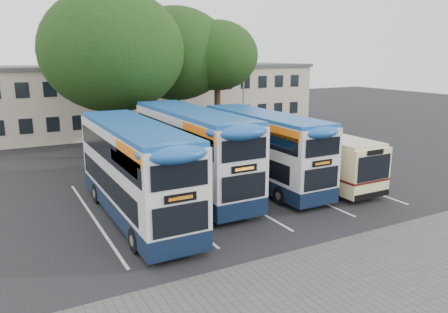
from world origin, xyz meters
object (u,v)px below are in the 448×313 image
at_px(bus_dd_left, 135,167).
at_px(bus_dd_mid, 192,148).
at_px(tree_mid, 176,54).
at_px(tree_left, 113,51).
at_px(lamp_post, 244,78).
at_px(bus_single, 309,152).
at_px(tree_right, 217,56).
at_px(bus_dd_right, 263,146).

distance_m(bus_dd_left, bus_dd_mid, 4.32).
distance_m(tree_mid, bus_dd_mid, 13.99).
bearing_deg(tree_left, bus_dd_mid, -82.62).
distance_m(tree_mid, bus_dd_left, 17.37).
distance_m(lamp_post, bus_dd_mid, 17.91).
bearing_deg(bus_single, bus_dd_left, -173.32).
bearing_deg(bus_dd_mid, tree_mid, 70.78).
bearing_deg(lamp_post, tree_mid, -169.87).
bearing_deg(bus_dd_left, bus_single, 6.68).
bearing_deg(tree_mid, bus_dd_left, -118.85).
bearing_deg(bus_single, lamp_post, 73.89).
relative_size(bus_dd_left, bus_single, 1.07).
xyz_separation_m(tree_right, bus_dd_mid, (-7.05, -10.64, -4.64)).
bearing_deg(bus_single, tree_right, 90.09).
bearing_deg(tree_mid, lamp_post, 10.13).
bearing_deg(bus_dd_mid, bus_single, -7.53).
xyz_separation_m(bus_dd_right, bus_single, (3.03, -0.34, -0.62)).
relative_size(tree_right, bus_dd_left, 0.95).
relative_size(bus_dd_right, bus_single, 1.02).
xyz_separation_m(tree_mid, bus_dd_left, (-8.05, -14.61, -4.85)).
relative_size(lamp_post, bus_single, 0.94).
bearing_deg(bus_dd_right, bus_dd_left, -168.35).
height_order(lamp_post, bus_dd_mid, lamp_post).
distance_m(lamp_post, bus_single, 15.58).
height_order(tree_right, bus_dd_left, tree_right).
height_order(bus_dd_right, bus_single, bus_dd_right).
distance_m(tree_left, bus_dd_left, 13.40).
height_order(tree_left, tree_right, tree_left).
height_order(tree_mid, bus_dd_mid, tree_mid).
xyz_separation_m(lamp_post, tree_right, (-4.23, -3.02, 1.99)).
xyz_separation_m(tree_left, tree_right, (8.34, 0.66, -0.33)).
bearing_deg(tree_mid, tree_right, -33.18).
height_order(bus_dd_mid, bus_dd_right, bus_dd_mid).
relative_size(tree_right, bus_dd_mid, 0.92).
relative_size(lamp_post, bus_dd_right, 0.93).
height_order(tree_right, bus_dd_mid, tree_right).
relative_size(tree_mid, bus_dd_mid, 1.02).
distance_m(bus_dd_mid, bus_single, 7.17).
xyz_separation_m(lamp_post, bus_dd_left, (-15.00, -15.85, -2.72)).
bearing_deg(lamp_post, bus_dd_right, -116.94).
xyz_separation_m(bus_dd_mid, bus_single, (7.06, -0.93, -0.81)).
bearing_deg(tree_left, bus_dd_right, -63.24).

